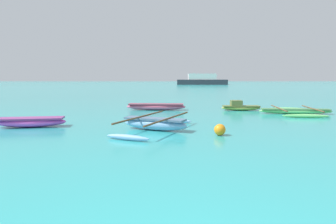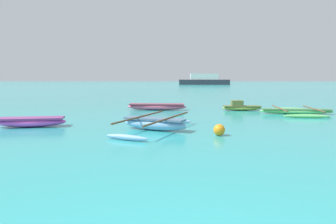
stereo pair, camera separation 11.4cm
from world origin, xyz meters
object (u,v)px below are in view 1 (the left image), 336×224
moored_boat_1 (32,122)px  moored_boat_2 (240,107)px  moored_boat_3 (156,106)px  distant_ferry (202,80)px  moored_boat_4 (296,111)px  moored_boat_0 (155,124)px  mooring_buoy_0 (220,130)px

moored_boat_1 → moored_boat_2: bearing=22.1°
moored_boat_2 → moored_boat_3: size_ratio=0.65×
moored_boat_1 → distant_ferry: size_ratio=0.24×
moored_boat_2 → moored_boat_4: bearing=-32.7°
moored_boat_0 → mooring_buoy_0: bearing=-0.7°
moored_boat_0 → moored_boat_2: moored_boat_2 is taller
moored_boat_4 → mooring_buoy_0: size_ratio=9.78×
moored_boat_3 → moored_boat_1: bearing=-125.0°
moored_boat_1 → moored_boat_4: 14.03m
moored_boat_0 → moored_boat_3: 7.20m
moored_boat_2 → distant_ferry: 56.93m
moored_boat_0 → moored_boat_2: bearing=77.0°
moored_boat_0 → moored_boat_2: 8.69m
moored_boat_2 → moored_boat_4: 3.29m
moored_boat_0 → mooring_buoy_0: size_ratio=11.12×
moored_boat_2 → distant_ferry: size_ratio=0.20×
moored_boat_1 → mooring_buoy_0: 8.02m
moored_boat_0 → moored_boat_4: size_ratio=1.14×
moored_boat_2 → mooring_buoy_0: (-2.70, -8.10, -0.01)m
moored_boat_1 → moored_boat_4: moored_boat_1 is taller
moored_boat_3 → distant_ferry: distant_ferry is taller
moored_boat_2 → mooring_buoy_0: bearing=-108.8°
moored_boat_0 → moored_boat_3: size_ratio=1.23×
moored_boat_1 → moored_boat_4: size_ratio=0.71×
moored_boat_1 → moored_boat_3: bearing=42.9°
distant_ferry → mooring_buoy_0: bearing=-95.9°
moored_boat_2 → moored_boat_3: moored_boat_2 is taller
moored_boat_0 → distant_ferry: size_ratio=0.38×
moored_boat_1 → moored_boat_3: size_ratio=0.77×
moored_boat_3 → mooring_buoy_0: bearing=-68.6°
moored_boat_1 → moored_boat_4: bearing=10.1°
moored_boat_0 → mooring_buoy_0: (2.46, -1.10, -0.05)m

